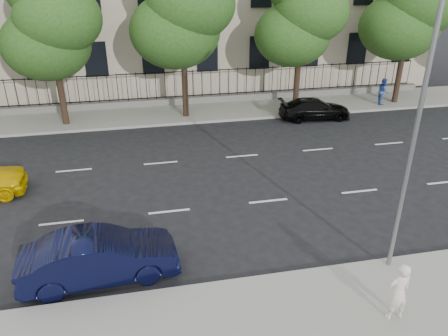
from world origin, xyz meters
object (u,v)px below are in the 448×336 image
object	(u,v)px
black_sedan	(315,109)
street_light	(408,107)
navy_sedan	(100,257)
woman_near	(398,292)

from	to	relation	value
black_sedan	street_light	bearing A→B (deg)	170.30
street_light	navy_sedan	distance (m)	9.91
black_sedan	woman_near	size ratio (longest dim) A/B	2.46
street_light	woman_near	bearing A→B (deg)	-112.42
street_light	black_sedan	distance (m)	14.36
navy_sedan	black_sedan	size ratio (longest dim) A/B	1.08
navy_sedan	black_sedan	xyz separation A→B (m)	(11.97, 12.45, -0.14)
black_sedan	woman_near	xyz separation A→B (m)	(-4.19, -15.87, 0.40)
navy_sedan	black_sedan	bearing A→B (deg)	-48.55
woman_near	black_sedan	bearing A→B (deg)	-107.56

